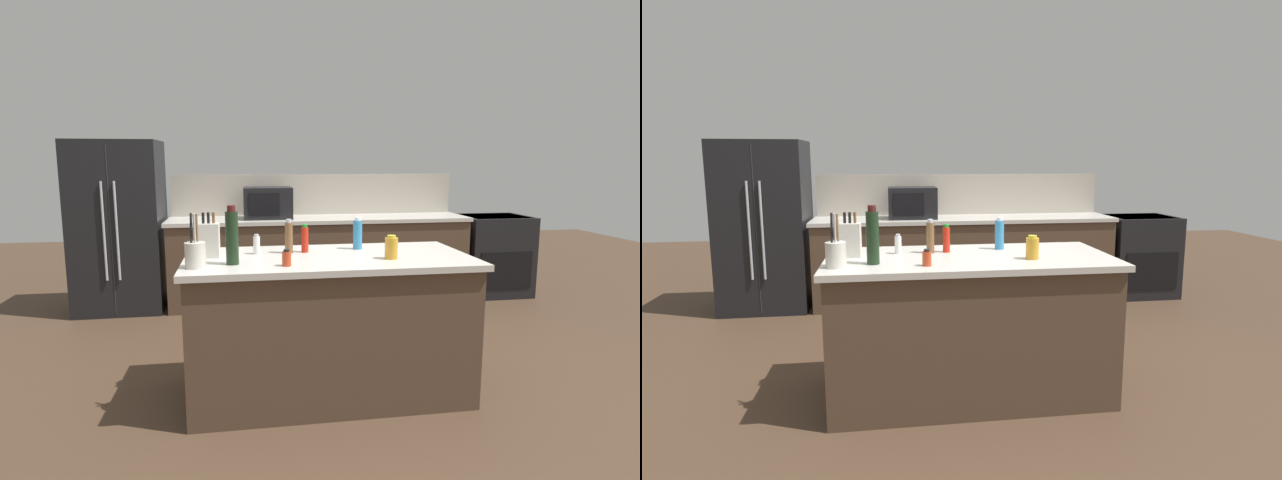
{
  "view_description": "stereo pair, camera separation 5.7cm",
  "coord_description": "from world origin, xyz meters",
  "views": [
    {
      "loc": [
        -0.56,
        -3.15,
        1.56
      ],
      "look_at": [
        0.0,
        0.35,
        0.99
      ],
      "focal_mm": 28.0,
      "sensor_mm": 36.0,
      "label": 1
    },
    {
      "loc": [
        -0.51,
        -3.16,
        1.56
      ],
      "look_at": [
        0.0,
        0.35,
        0.99
      ],
      "focal_mm": 28.0,
      "sensor_mm": 36.0,
      "label": 2
    }
  ],
  "objects": [
    {
      "name": "ground_plane",
      "position": [
        0.0,
        0.0,
        0.0
      ],
      "size": [
        14.0,
        14.0,
        0.0
      ],
      "primitive_type": "plane",
      "color": "#473323"
    },
    {
      "name": "utensil_crock",
      "position": [
        -0.83,
        -0.23,
        1.02
      ],
      "size": [
        0.12,
        0.12,
        0.32
      ],
      "color": "beige",
      "rests_on": "kitchen_island"
    },
    {
      "name": "spice_jar_paprika",
      "position": [
        -0.3,
        -0.27,
        0.99
      ],
      "size": [
        0.05,
        0.05,
        0.1
      ],
      "color": "#B73D1E",
      "rests_on": "kitchen_island"
    },
    {
      "name": "wall_backsplash",
      "position": [
        0.3,
        2.52,
        1.17
      ],
      "size": [
        3.22,
        0.03,
        0.46
      ],
      "primitive_type": "cube",
      "color": "#B2A899",
      "rests_on": "back_counter_run"
    },
    {
      "name": "range_oven",
      "position": [
        2.35,
        2.2,
        0.47
      ],
      "size": [
        0.76,
        0.65,
        0.92
      ],
      "color": "black",
      "rests_on": "ground_plane"
    },
    {
      "name": "back_counter_run",
      "position": [
        0.3,
        2.2,
        0.47
      ],
      "size": [
        3.26,
        0.66,
        0.94
      ],
      "color": "#4C3828",
      "rests_on": "ground_plane"
    },
    {
      "name": "dish_soap_bottle",
      "position": [
        0.25,
        0.22,
        1.05
      ],
      "size": [
        0.06,
        0.06,
        0.23
      ],
      "color": "#3384BC",
      "rests_on": "kitchen_island"
    },
    {
      "name": "knife_block",
      "position": [
        -0.77,
        0.08,
        1.05
      ],
      "size": [
        0.14,
        0.11,
        0.29
      ],
      "rotation": [
        0.0,
        0.0,
        -0.06
      ],
      "color": "beige",
      "rests_on": "kitchen_island"
    },
    {
      "name": "microwave",
      "position": [
        -0.27,
        2.2,
        1.11
      ],
      "size": [
        0.51,
        0.39,
        0.33
      ],
      "color": "black",
      "rests_on": "back_counter_run"
    },
    {
      "name": "refrigerator",
      "position": [
        -1.81,
        2.25,
        0.88
      ],
      "size": [
        0.87,
        0.75,
        1.76
      ],
      "color": "black",
      "rests_on": "ground_plane"
    },
    {
      "name": "pepper_grinder",
      "position": [
        -0.25,
        0.14,
        1.05
      ],
      "size": [
        0.05,
        0.05,
        0.23
      ],
      "color": "brown",
      "rests_on": "kitchen_island"
    },
    {
      "name": "wine_bottle",
      "position": [
        -0.62,
        -0.17,
        1.11
      ],
      "size": [
        0.08,
        0.08,
        0.36
      ],
      "color": "black",
      "rests_on": "kitchen_island"
    },
    {
      "name": "hot_sauce_bottle",
      "position": [
        -0.14,
        0.16,
        1.03
      ],
      "size": [
        0.05,
        0.05,
        0.19
      ],
      "color": "red",
      "rests_on": "kitchen_island"
    },
    {
      "name": "kitchen_island",
      "position": [
        0.0,
        0.0,
        0.47
      ],
      "size": [
        1.85,
        0.89,
        0.94
      ],
      "color": "#4C3828",
      "rests_on": "ground_plane"
    },
    {
      "name": "honey_jar",
      "position": [
        0.38,
        -0.16,
        1.01
      ],
      "size": [
        0.08,
        0.08,
        0.15
      ],
      "color": "gold",
      "rests_on": "kitchen_island"
    },
    {
      "name": "salt_shaker",
      "position": [
        -0.46,
        0.15,
        1.0
      ],
      "size": [
        0.05,
        0.05,
        0.13
      ],
      "color": "silver",
      "rests_on": "kitchen_island"
    }
  ]
}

